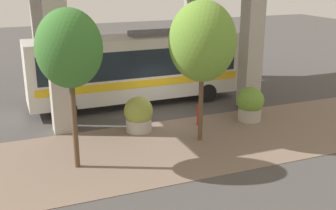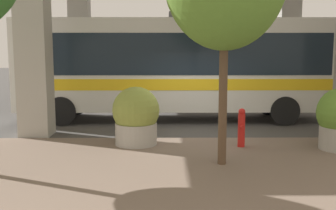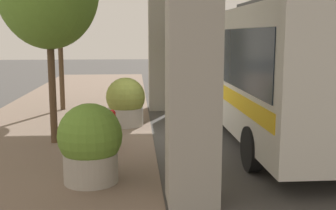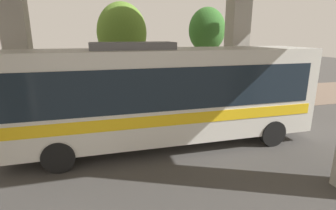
{
  "view_description": "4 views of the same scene",
  "coord_description": "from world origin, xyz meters",
  "views": [
    {
      "loc": [
        -17.66,
        7.08,
        6.88
      ],
      "look_at": [
        -0.85,
        0.3,
        1.08
      ],
      "focal_mm": 45.0,
      "sensor_mm": 36.0,
      "label": 1
    },
    {
      "loc": [
        -12.13,
        0.93,
        2.71
      ],
      "look_at": [
        0.64,
        0.81,
        0.91
      ],
      "focal_mm": 45.0,
      "sensor_mm": 36.0,
      "label": 2
    },
    {
      "loc": [
        -0.49,
        -12.02,
        2.99
      ],
      "look_at": [
        0.52,
        0.98,
        0.81
      ],
      "focal_mm": 45.0,
      "sensor_mm": 36.0,
      "label": 3
    },
    {
      "loc": [
        12.27,
        -1.87,
        4.15
      ],
      "look_at": [
        0.63,
        1.3,
        0.87
      ],
      "focal_mm": 28.0,
      "sensor_mm": 36.0,
      "label": 4
    }
  ],
  "objects": [
    {
      "name": "street_tree_far",
      "position": [
        -3.41,
        4.92,
        4.37
      ],
      "size": [
        2.26,
        2.26,
        5.75
      ],
      "color": "brown",
      "rests_on": "ground"
    },
    {
      "name": "ground_plane",
      "position": [
        0.0,
        0.0,
        0.0
      ],
      "size": [
        80.0,
        80.0,
        0.0
      ],
      "primitive_type": "plane",
      "color": "#474442",
      "rests_on": "ground"
    },
    {
      "name": "bus",
      "position": [
        3.18,
        0.47,
        2.1
      ],
      "size": [
        2.53,
        11.29,
        3.88
      ],
      "color": "silver",
      "rests_on": "ground"
    },
    {
      "name": "planter_middle",
      "position": [
        -0.82,
        1.7,
        0.79
      ],
      "size": [
        1.29,
        1.29,
        1.61
      ],
      "color": "#ADA89E",
      "rests_on": "ground"
    },
    {
      "name": "sidewalk_strip",
      "position": [
        -3.0,
        0.0,
        0.01
      ],
      "size": [
        6.0,
        40.0,
        0.02
      ],
      "color": "#7A6656",
      "rests_on": "ground"
    },
    {
      "name": "planter_front",
      "position": [
        -1.41,
        -3.69,
        0.82
      ],
      "size": [
        1.31,
        1.31,
        1.64
      ],
      "color": "#ADA89E",
      "rests_on": "ground"
    },
    {
      "name": "fire_hydrant",
      "position": [
        -1.11,
        -1.14,
        0.54
      ],
      "size": [
        0.4,
        0.19,
        1.06
      ],
      "color": "red",
      "rests_on": "ground"
    },
    {
      "name": "street_tree_near",
      "position": [
        -2.76,
        -0.39,
        4.2
      ],
      "size": [
        2.7,
        2.7,
        5.84
      ],
      "color": "brown",
      "rests_on": "ground"
    }
  ]
}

